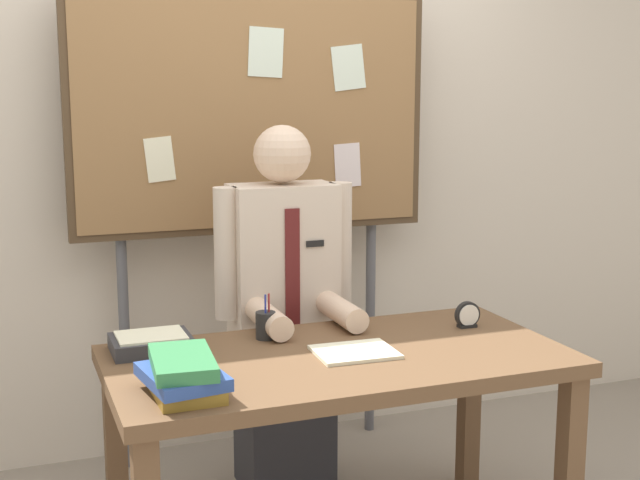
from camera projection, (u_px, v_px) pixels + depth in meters
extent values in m
cube|color=beige|center=(240.00, 142.00, 3.81)|extent=(6.40, 0.08, 2.70)
cube|color=brown|center=(339.00, 361.00, 2.85)|extent=(1.50, 0.77, 0.05)
cube|color=brown|center=(569.00, 472.00, 2.85)|extent=(0.07, 0.07, 0.68)
cube|color=brown|center=(116.00, 457.00, 2.97)|extent=(0.07, 0.07, 0.68)
cube|color=brown|center=(469.00, 406.00, 3.45)|extent=(0.07, 0.07, 0.68)
cube|color=#2D2D33|center=(284.00, 434.00, 3.46)|extent=(0.34, 0.30, 0.44)
cube|color=beige|center=(283.00, 285.00, 3.36)|extent=(0.40, 0.22, 0.79)
sphere|color=beige|center=(282.00, 154.00, 3.27)|extent=(0.22, 0.22, 0.22)
cylinder|color=beige|center=(226.00, 253.00, 3.23)|extent=(0.09, 0.09, 0.50)
cylinder|color=beige|center=(340.00, 246.00, 3.39)|extent=(0.09, 0.09, 0.50)
cylinder|color=beige|center=(269.00, 319.00, 3.08)|extent=(0.09, 0.30, 0.09)
cylinder|color=beige|center=(342.00, 312.00, 3.18)|extent=(0.09, 0.30, 0.09)
cube|color=#591919|center=(293.00, 276.00, 3.24)|extent=(0.06, 0.01, 0.51)
cube|color=black|center=(315.00, 244.00, 3.25)|extent=(0.07, 0.01, 0.02)
cube|color=#4C3823|center=(253.00, 112.00, 3.60)|extent=(1.53, 0.05, 1.01)
cube|color=olive|center=(254.00, 112.00, 3.59)|extent=(1.47, 0.04, 0.95)
cylinder|color=#59595E|center=(125.00, 351.00, 3.61)|extent=(0.04, 0.04, 1.01)
cylinder|color=#59595E|center=(370.00, 325.00, 3.99)|extent=(0.04, 0.04, 1.01)
cube|color=silver|center=(348.00, 165.00, 3.75)|extent=(0.13, 0.00, 0.19)
cube|color=silver|center=(266.00, 52.00, 3.54)|extent=(0.16, 0.00, 0.21)
cube|color=silver|center=(348.00, 68.00, 3.68)|extent=(0.16, 0.00, 0.20)
cube|color=#F4EFCC|center=(160.00, 159.00, 3.46)|extent=(0.13, 0.00, 0.19)
cube|color=olive|center=(185.00, 388.00, 2.47)|extent=(0.18, 0.27, 0.04)
cube|color=#2D4C99|center=(182.00, 376.00, 2.45)|extent=(0.24, 0.30, 0.04)
cube|color=#337F47|center=(182.00, 362.00, 2.46)|extent=(0.20, 0.31, 0.04)
cube|color=#F4EFCC|center=(355.00, 352.00, 2.84)|extent=(0.27, 0.22, 0.01)
cylinder|color=black|center=(467.00, 314.00, 3.14)|extent=(0.10, 0.02, 0.10)
cylinder|color=white|center=(469.00, 315.00, 3.13)|extent=(0.08, 0.00, 0.08)
cube|color=black|center=(467.00, 326.00, 3.15)|extent=(0.07, 0.04, 0.01)
cylinder|color=#262626|center=(266.00, 325.00, 3.00)|extent=(0.07, 0.07, 0.09)
cylinder|color=#263399|center=(266.00, 315.00, 2.98)|extent=(0.01, 0.01, 0.15)
cylinder|color=maroon|center=(269.00, 314.00, 3.00)|extent=(0.01, 0.01, 0.15)
cube|color=#333338|center=(151.00, 344.00, 2.86)|extent=(0.26, 0.20, 0.05)
cube|color=#F4EFCC|center=(151.00, 335.00, 2.86)|extent=(0.22, 0.17, 0.01)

